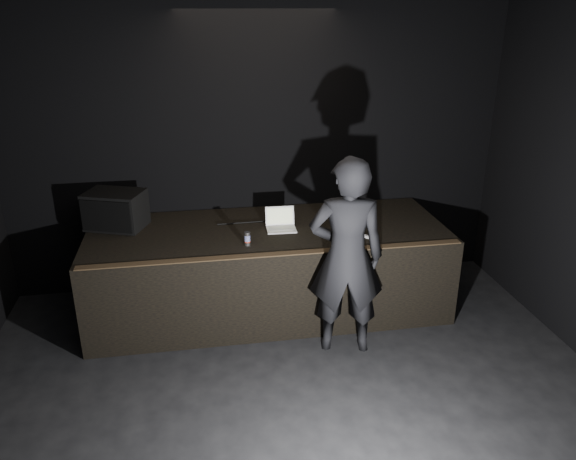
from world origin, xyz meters
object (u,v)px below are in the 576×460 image
(beer_can, at_px, (247,239))
(stage_monitor, at_px, (115,210))
(person, at_px, (346,257))
(stage_riser, at_px, (268,269))
(laptop, at_px, (281,223))

(beer_can, bearing_deg, stage_monitor, 151.46)
(stage_monitor, bearing_deg, person, -8.49)
(stage_riser, relative_size, stage_monitor, 5.45)
(stage_monitor, relative_size, beer_can, 4.95)
(stage_riser, relative_size, person, 1.94)
(stage_monitor, xyz_separation_m, laptop, (1.82, -0.35, -0.15))
(laptop, relative_size, beer_can, 2.26)
(stage_riser, height_order, laptop, laptop)
(stage_monitor, height_order, laptop, stage_monitor)
(beer_can, xyz_separation_m, person, (0.93, -0.53, -0.05))
(laptop, distance_m, beer_can, 0.59)
(stage_monitor, relative_size, laptop, 2.19)
(stage_riser, distance_m, person, 1.27)
(person, bearing_deg, stage_monitor, -19.24)
(stage_riser, height_order, beer_can, beer_can)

